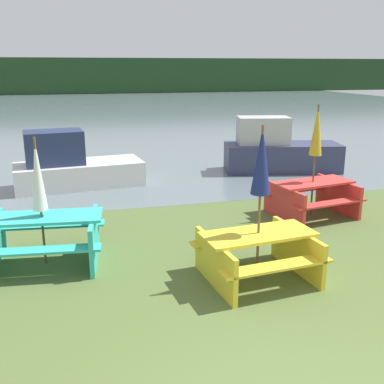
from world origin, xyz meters
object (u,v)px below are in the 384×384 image
picnic_table_yellow (258,251)px  umbrella_white (38,175)px  umbrella_gold (317,131)px  boat_second (278,151)px  picnic_table_red (312,195)px  picnic_table_teal (43,235)px  boat (72,166)px  umbrella_navy (261,162)px

picnic_table_yellow → umbrella_white: size_ratio=0.87×
umbrella_gold → boat_second: (1.12, 4.07, -1.19)m
picnic_table_red → boat_second: boat_second is taller
picnic_table_yellow → boat_second: size_ratio=0.50×
boat_second → picnic_table_teal: bearing=-129.4°
picnic_table_yellow → boat: (-2.61, 6.21, 0.10)m
boat → boat_second: (5.99, 0.32, 0.07)m
picnic_table_yellow → umbrella_gold: size_ratio=0.76×
boat → umbrella_navy: bearing=-73.7°
umbrella_navy → umbrella_gold: (2.26, 2.45, 0.01)m
boat_second → umbrella_gold: bearing=-93.5°
picnic_table_teal → umbrella_white: size_ratio=0.98×
umbrella_white → boat_second: bearing=38.6°
picnic_table_yellow → picnic_table_teal: 3.37m
picnic_table_red → boat_second: 4.23m
picnic_table_red → umbrella_navy: size_ratio=0.82×
umbrella_gold → picnic_table_red: bearing=180.0°
umbrella_white → umbrella_gold: 5.46m
picnic_table_yellow → boat: 6.74m
umbrella_gold → boat_second: bearing=74.6°
picnic_table_teal → umbrella_white: 0.97m
picnic_table_teal → umbrella_navy: bearing=-23.8°
picnic_table_teal → boat_second: (6.46, 5.16, 0.12)m
boat_second → umbrella_navy: bearing=-105.4°
picnic_table_teal → boat_second: 8.27m
picnic_table_red → boat_second: (1.12, 4.07, 0.15)m
umbrella_gold → boat: size_ratio=0.69×
picnic_table_yellow → umbrella_navy: umbrella_navy is taller
boat → umbrella_white: bearing=-102.0°
picnic_table_yellow → umbrella_white: umbrella_white is taller
umbrella_navy → boat_second: 7.44m
picnic_table_yellow → boat_second: (3.38, 6.53, 0.16)m
picnic_table_yellow → picnic_table_teal: bearing=156.2°
picnic_table_teal → umbrella_gold: size_ratio=0.86×
umbrella_white → umbrella_navy: bearing=-23.8°
umbrella_navy → umbrella_white: umbrella_navy is taller
umbrella_navy → boat: size_ratio=0.68×
umbrella_navy → umbrella_white: bearing=156.2°
umbrella_navy → picnic_table_red: bearing=47.4°
picnic_table_teal → boat: 4.87m
picnic_table_red → boat_second: size_ratio=0.53×
picnic_table_teal → picnic_table_red: size_ratio=1.06×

